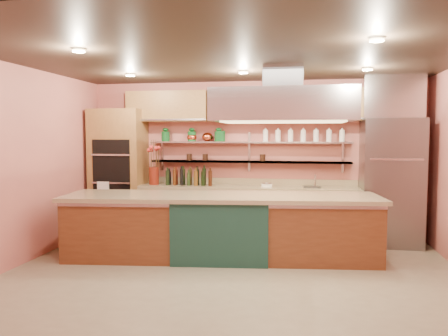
% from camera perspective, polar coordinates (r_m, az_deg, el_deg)
% --- Properties ---
extents(floor, '(6.00, 5.00, 0.02)m').
position_cam_1_polar(floor, '(5.78, 0.84, -14.21)').
color(floor, gray).
rests_on(floor, ground).
extents(ceiling, '(6.00, 5.00, 0.02)m').
position_cam_1_polar(ceiling, '(5.57, 0.88, 14.37)').
color(ceiling, black).
rests_on(ceiling, wall_back).
extents(wall_back, '(6.00, 0.04, 2.80)m').
position_cam_1_polar(wall_back, '(7.97, 3.71, 1.23)').
color(wall_back, '#BC6358').
rests_on(wall_back, floor).
extents(wall_front, '(6.00, 0.04, 2.80)m').
position_cam_1_polar(wall_front, '(3.07, -6.56, -3.70)').
color(wall_front, '#BC6358').
rests_on(wall_front, floor).
extents(wall_left, '(0.04, 5.00, 2.80)m').
position_cam_1_polar(wall_left, '(6.67, -25.51, 0.22)').
color(wall_left, '#BC6358').
rests_on(wall_left, floor).
extents(oven_stack, '(0.95, 0.64, 2.30)m').
position_cam_1_polar(oven_stack, '(8.32, -13.58, -0.48)').
color(oven_stack, olive).
rests_on(oven_stack, floor).
extents(refrigerator, '(0.95, 0.72, 2.10)m').
position_cam_1_polar(refrigerator, '(7.74, 20.97, -1.74)').
color(refrigerator, slate).
rests_on(refrigerator, floor).
extents(back_counter, '(3.84, 0.64, 0.93)m').
position_cam_1_polar(back_counter, '(7.79, 3.06, -5.77)').
color(back_counter, tan).
rests_on(back_counter, floor).
extents(wall_shelf_lower, '(3.60, 0.26, 0.03)m').
position_cam_1_polar(wall_shelf_lower, '(7.85, 3.24, 0.82)').
color(wall_shelf_lower, '#B0B3B7').
rests_on(wall_shelf_lower, wall_back).
extents(wall_shelf_upper, '(3.60, 0.26, 0.03)m').
position_cam_1_polar(wall_shelf_upper, '(7.84, 3.25, 3.37)').
color(wall_shelf_upper, '#B0B3B7').
rests_on(wall_shelf_upper, wall_back).
extents(upper_cabinets, '(4.60, 0.36, 0.55)m').
position_cam_1_polar(upper_cabinets, '(7.80, 3.60, 8.14)').
color(upper_cabinets, olive).
rests_on(upper_cabinets, wall_back).
extents(range_hood, '(2.00, 1.00, 0.45)m').
position_cam_1_polar(range_hood, '(6.32, 7.76, 8.11)').
color(range_hood, '#B0B3B7').
rests_on(range_hood, ceiling).
extents(ceiling_downlights, '(4.00, 2.80, 0.02)m').
position_cam_1_polar(ceiling_downlights, '(5.76, 1.20, 13.73)').
color(ceiling_downlights, '#FFE5A5').
rests_on(ceiling_downlights, ceiling).
extents(island, '(4.62, 1.49, 0.95)m').
position_cam_1_polar(island, '(6.54, -0.37, -7.63)').
color(island, brown).
rests_on(island, floor).
extents(flower_vase, '(0.22, 0.22, 0.32)m').
position_cam_1_polar(flower_vase, '(8.04, -9.14, -1.01)').
color(flower_vase, '#61190E').
rests_on(flower_vase, back_counter).
extents(oil_bottle_cluster, '(0.93, 0.37, 0.29)m').
position_cam_1_polar(oil_bottle_cluster, '(7.85, -4.55, -1.20)').
color(oil_bottle_cluster, black).
rests_on(oil_bottle_cluster, back_counter).
extents(kitchen_scale, '(0.20, 0.17, 0.10)m').
position_cam_1_polar(kitchen_scale, '(7.63, 5.63, -2.09)').
color(kitchen_scale, silver).
rests_on(kitchen_scale, back_counter).
extents(bar_faucet, '(0.04, 0.04, 0.24)m').
position_cam_1_polar(bar_faucet, '(7.71, 11.82, -1.59)').
color(bar_faucet, silver).
rests_on(bar_faucet, back_counter).
extents(copper_kettle, '(0.22, 0.22, 0.16)m').
position_cam_1_polar(copper_kettle, '(7.96, -2.18, 4.08)').
color(copper_kettle, '#B14528').
rests_on(copper_kettle, wall_shelf_upper).
extents(green_canister, '(0.18, 0.18, 0.19)m').
position_cam_1_polar(green_canister, '(7.92, -0.42, 4.18)').
color(green_canister, '#0E4219').
rests_on(green_canister, wall_shelf_upper).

